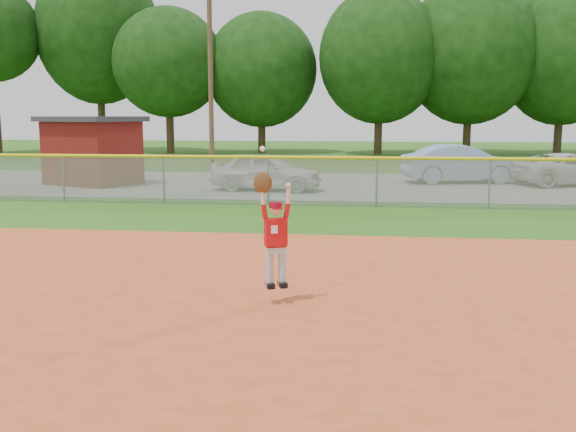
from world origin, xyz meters
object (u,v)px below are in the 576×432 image
Objects in this scene: utility_shed at (92,150)px; ballplayer at (274,230)px; car_white_a at (266,172)px; car_blue at (461,164)px; car_white_b at (571,169)px.

ballplayer is at bearing -58.47° from utility_shed.
ballplayer is at bearing -165.39° from car_white_a.
car_white_b is (4.19, -0.43, -0.15)m from car_blue.
car_blue is at bearing -58.81° from car_white_a.
car_white_a is at bearing 99.22° from ballplayer.
car_white_a is 0.91× the size of utility_shed.
car_white_b is at bearing 61.69° from ballplayer.
ballplayer reaches higher than car_white_a.
car_white_a is at bearing -10.48° from utility_shed.
car_white_a is 0.89× the size of car_white_b.
car_blue is 1.06× the size of utility_shed.
car_white_a is 0.86× the size of car_blue.
car_white_a is at bearing 88.90° from car_white_b.
car_blue is 4.21m from car_white_b.
car_white_b is at bearing -106.60° from car_blue.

